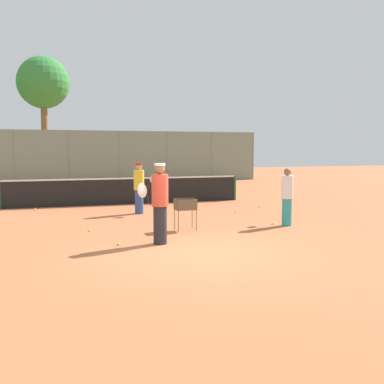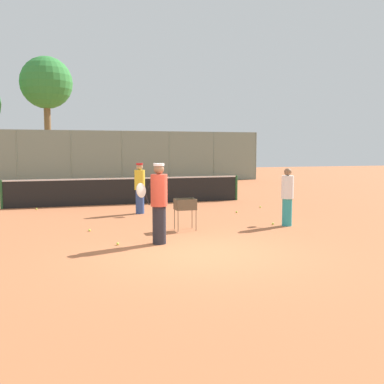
{
  "view_description": "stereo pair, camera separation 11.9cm",
  "coord_description": "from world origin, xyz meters",
  "px_view_note": "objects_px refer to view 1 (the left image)",
  "views": [
    {
      "loc": [
        -3.14,
        -8.89,
        2.22
      ],
      "look_at": [
        0.84,
        3.15,
        1.0
      ],
      "focal_mm": 42.0,
      "sensor_mm": 36.0,
      "label": 1
    },
    {
      "loc": [
        -3.03,
        -8.92,
        2.22
      ],
      "look_at": [
        0.84,
        3.15,
        1.0
      ],
      "focal_mm": 42.0,
      "sensor_mm": 36.0,
      "label": 2
    }
  ],
  "objects_px": {
    "player_red_cap": "(287,196)",
    "ball_cart": "(186,207)",
    "player_white_outfit": "(160,202)",
    "player_yellow_shirt": "(139,188)",
    "tennis_net": "(127,190)"
  },
  "relations": [
    {
      "from": "player_red_cap",
      "to": "player_yellow_shirt",
      "type": "relative_size",
      "value": 0.96
    },
    {
      "from": "player_red_cap",
      "to": "ball_cart",
      "type": "distance_m",
      "value": 3.02
    },
    {
      "from": "player_red_cap",
      "to": "tennis_net",
      "type": "bearing_deg",
      "value": 47.26
    },
    {
      "from": "tennis_net",
      "to": "ball_cart",
      "type": "distance_m",
      "value": 6.27
    },
    {
      "from": "tennis_net",
      "to": "player_white_outfit",
      "type": "relative_size",
      "value": 5.06
    },
    {
      "from": "tennis_net",
      "to": "player_yellow_shirt",
      "type": "xyz_separation_m",
      "value": [
        -0.05,
        -2.74,
        0.34
      ]
    },
    {
      "from": "player_white_outfit",
      "to": "ball_cart",
      "type": "height_order",
      "value": "player_white_outfit"
    },
    {
      "from": "ball_cart",
      "to": "tennis_net",
      "type": "bearing_deg",
      "value": 94.66
    },
    {
      "from": "player_white_outfit",
      "to": "player_yellow_shirt",
      "type": "distance_m",
      "value": 5.06
    },
    {
      "from": "player_white_outfit",
      "to": "ball_cart",
      "type": "relative_size",
      "value": 2.18
    },
    {
      "from": "player_white_outfit",
      "to": "player_red_cap",
      "type": "xyz_separation_m",
      "value": [
        4.11,
        1.29,
        -0.12
      ]
    },
    {
      "from": "player_white_outfit",
      "to": "player_yellow_shirt",
      "type": "bearing_deg",
      "value": -127.59
    },
    {
      "from": "tennis_net",
      "to": "ball_cart",
      "type": "xyz_separation_m",
      "value": [
        0.51,
        -6.25,
        0.09
      ]
    },
    {
      "from": "player_white_outfit",
      "to": "tennis_net",
      "type": "bearing_deg",
      "value": -125.8
    },
    {
      "from": "player_red_cap",
      "to": "ball_cart",
      "type": "relative_size",
      "value": 1.93
    }
  ]
}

